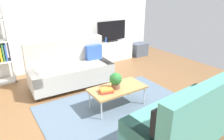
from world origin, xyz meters
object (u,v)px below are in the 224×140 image
(couch_beige, at_px, (71,68))
(bottle_0, at_px, (106,40))
(tv, at_px, (112,32))
(vase_1, at_px, (100,40))
(vase_0, at_px, (95,40))
(couch_green, at_px, (188,118))
(table_book_0, at_px, (106,91))
(tv_console, at_px, (111,51))
(storage_trunk, at_px, (139,49))
(potted_plant, at_px, (116,80))
(coffee_table, at_px, (117,89))

(couch_beige, relative_size, bottle_0, 11.44)
(tv, relative_size, vase_1, 8.16)
(vase_0, bearing_deg, couch_green, -98.57)
(couch_green, distance_m, table_book_0, 1.49)
(tv_console, height_order, storage_trunk, tv_console)
(couch_green, height_order, bottle_0, couch_green)
(tv, xyz_separation_m, vase_1, (-0.38, 0.07, -0.25))
(couch_green, height_order, vase_1, couch_green)
(vase_0, distance_m, bottle_0, 0.36)
(potted_plant, bearing_deg, storage_trunk, 42.58)
(tv_console, bearing_deg, vase_1, 172.56)
(storage_trunk, distance_m, bottle_0, 1.42)
(couch_beige, height_order, potted_plant, couch_beige)
(couch_beige, xyz_separation_m, tv_console, (1.85, 1.08, -0.12))
(tv, bearing_deg, tv_console, 90.00)
(coffee_table, bearing_deg, potted_plant, -171.27)
(couch_green, bearing_deg, potted_plant, 98.84)
(tv_console, xyz_separation_m, storage_trunk, (1.10, -0.10, -0.10))
(tv, bearing_deg, coffee_table, -120.67)
(bottle_0, bearing_deg, couch_beige, -147.34)
(coffee_table, xyz_separation_m, vase_0, (0.89, 2.55, 0.34))
(tv, bearing_deg, couch_green, -106.81)
(couch_green, bearing_deg, bottle_0, 71.47)
(coffee_table, distance_m, tv, 2.94)
(potted_plant, relative_size, bottle_0, 1.90)
(couch_green, distance_m, coffee_table, 1.45)
(coffee_table, bearing_deg, tv_console, 59.53)
(vase_1, bearing_deg, vase_0, 180.00)
(storage_trunk, bearing_deg, tv_console, 174.81)
(coffee_table, xyz_separation_m, bottle_0, (1.24, 2.46, 0.33))
(couch_green, distance_m, storage_trunk, 4.46)
(tv_console, xyz_separation_m, vase_0, (-0.58, 0.05, 0.41))
(couch_green, distance_m, potted_plant, 1.46)
(tv_console, distance_m, table_book_0, 3.09)
(tv, height_order, vase_1, tv)
(couch_green, xyz_separation_m, table_book_0, (-0.57, 1.38, -0.00))
(vase_1, relative_size, bottle_0, 0.72)
(couch_green, distance_m, tv, 4.11)
(couch_beige, height_order, vase_0, couch_beige)
(table_book_0, distance_m, vase_0, 2.86)
(coffee_table, distance_m, vase_1, 2.79)
(bottle_0, bearing_deg, vase_1, 149.48)
(couch_beige, xyz_separation_m, vase_1, (1.47, 1.13, 0.26))
(couch_green, xyz_separation_m, bottle_0, (0.95, 3.88, 0.28))
(tv_console, xyz_separation_m, potted_plant, (-1.52, -2.51, 0.28))
(potted_plant, height_order, vase_0, vase_0)
(couch_beige, relative_size, coffee_table, 1.76)
(tv, xyz_separation_m, potted_plant, (-1.52, -2.49, -0.36))
(tv_console, relative_size, potted_plant, 4.36)
(couch_green, bearing_deg, coffee_table, 96.83)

